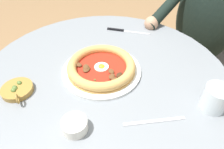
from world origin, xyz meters
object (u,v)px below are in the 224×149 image
object	(u,v)px
fork_utensil	(154,121)
diner_person	(196,48)
ramekin_capers	(75,125)
olive_pan	(17,90)
steak_knife	(122,30)
cafe_chair_diner	(208,42)
water_glass	(215,99)
dining_table	(105,97)
pizza_on_plate	(102,67)

from	to	relation	value
fork_utensil	diner_person	size ratio (longest dim) A/B	0.12
ramekin_capers	olive_pan	size ratio (longest dim) A/B	0.60
steak_knife	ramekin_capers	distance (m)	0.56
diner_person	cafe_chair_diner	bearing A→B (deg)	-104.98
water_glass	fork_utensil	distance (m)	0.20
cafe_chair_diner	ramekin_capers	bearing A→B (deg)	83.28
dining_table	pizza_on_plate	bearing A→B (deg)	-9.96
pizza_on_plate	cafe_chair_diner	xyz separation A→B (m)	(-0.22, -0.81, -0.23)
water_glass	cafe_chair_diner	distance (m)	0.80
steak_knife	olive_pan	xyz separation A→B (m)	(0.06, 0.54, 0.01)
pizza_on_plate	steak_knife	distance (m)	0.31
olive_pan	cafe_chair_diner	size ratio (longest dim) A/B	0.14
pizza_on_plate	dining_table	bearing A→B (deg)	170.04
dining_table	cafe_chair_diner	world-z (taller)	cafe_chair_diner
steak_knife	pizza_on_plate	bearing A→B (deg)	110.18
pizza_on_plate	olive_pan	bearing A→B (deg)	56.93
ramekin_capers	fork_utensil	distance (m)	0.23
diner_person	water_glass	bearing A→B (deg)	108.26
water_glass	fork_utensil	world-z (taller)	water_glass
pizza_on_plate	olive_pan	size ratio (longest dim) A/B	2.44
ramekin_capers	olive_pan	xyz separation A→B (m)	(0.26, 0.01, -0.01)
dining_table	cafe_chair_diner	size ratio (longest dim) A/B	1.11
ramekin_capers	fork_utensil	bearing A→B (deg)	-137.32
dining_table	diner_person	size ratio (longest dim) A/B	0.80
dining_table	water_glass	xyz separation A→B (m)	(-0.37, -0.07, 0.17)
fork_utensil	cafe_chair_diner	distance (m)	0.92
steak_knife	ramekin_capers	bearing A→B (deg)	110.80
fork_utensil	dining_table	bearing A→B (deg)	-17.97
olive_pan	diner_person	world-z (taller)	diner_person
ramekin_capers	cafe_chair_diner	xyz separation A→B (m)	(-0.12, -1.05, -0.23)
olive_pan	fork_utensil	world-z (taller)	olive_pan
steak_knife	diner_person	bearing A→B (deg)	-126.62
pizza_on_plate	water_glass	size ratio (longest dim) A/B	3.65
diner_person	dining_table	bearing A→B (deg)	75.79
dining_table	ramekin_capers	xyz separation A→B (m)	(-0.08, 0.24, 0.16)
steak_knife	diner_person	size ratio (longest dim) A/B	0.17
water_glass	olive_pan	distance (m)	0.63
pizza_on_plate	fork_utensil	xyz separation A→B (m)	(-0.26, 0.08, -0.02)
ramekin_capers	diner_person	xyz separation A→B (m)	(-0.09, -0.91, -0.22)
pizza_on_plate	cafe_chair_diner	distance (m)	0.87
pizza_on_plate	ramekin_capers	size ratio (longest dim) A/B	4.04
diner_person	pizza_on_plate	bearing A→B (deg)	74.97
dining_table	steak_knife	distance (m)	0.34
water_glass	ramekin_capers	world-z (taller)	water_glass
dining_table	olive_pan	xyz separation A→B (m)	(0.17, 0.25, 0.15)
diner_person	ramekin_capers	bearing A→B (deg)	84.57
steak_knife	olive_pan	size ratio (longest dim) A/B	1.61
olive_pan	cafe_chair_diner	bearing A→B (deg)	-109.71
water_glass	olive_pan	xyz separation A→B (m)	(0.54, 0.32, -0.03)
dining_table	fork_utensil	size ratio (longest dim) A/B	6.65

